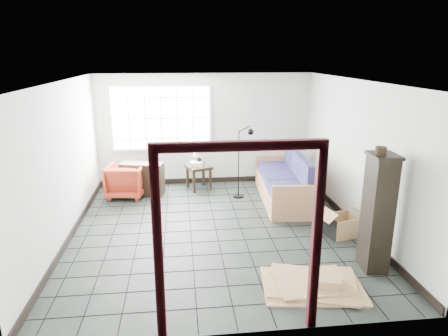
{
  "coord_description": "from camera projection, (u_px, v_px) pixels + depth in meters",
  "views": [
    {
      "loc": [
        -0.59,
        -6.51,
        3.03
      ],
      "look_at": [
        0.18,
        0.3,
        1.06
      ],
      "focal_mm": 32.0,
      "sensor_mm": 36.0,
      "label": 1
    }
  ],
  "objects": [
    {
      "name": "ground",
      "position": [
        216.0,
        230.0,
        7.11
      ],
      "size": [
        5.5,
        5.5,
        0.0
      ],
      "primitive_type": "plane",
      "color": "black",
      "rests_on": "ground"
    },
    {
      "name": "room_shell",
      "position": [
        215.0,
        137.0,
        6.68
      ],
      "size": [
        5.02,
        5.52,
        2.61
      ],
      "color": "silver",
      "rests_on": "ground"
    },
    {
      "name": "window_panel",
      "position": [
        161.0,
        118.0,
        9.14
      ],
      "size": [
        2.32,
        0.08,
        1.52
      ],
      "color": "silver",
      "rests_on": "ground"
    },
    {
      "name": "doorway_trim",
      "position": [
        239.0,
        218.0,
        4.15
      ],
      "size": [
        1.8,
        0.08,
        2.2
      ],
      "color": "#3D0E13",
      "rests_on": "ground"
    },
    {
      "name": "futon_sofa",
      "position": [
        287.0,
        183.0,
        8.46
      ],
      "size": [
        1.03,
        2.39,
        1.04
      ],
      "rotation": [
        0.0,
        0.0,
        -0.06
      ],
      "color": "#A26B49",
      "rests_on": "ground"
    },
    {
      "name": "armchair",
      "position": [
        126.0,
        179.0,
        8.69
      ],
      "size": [
        0.87,
        0.83,
        0.79
      ],
      "primitive_type": "imported",
      "rotation": [
        0.0,
        0.0,
        3.0
      ],
      "color": "maroon",
      "rests_on": "ground"
    },
    {
      "name": "side_table",
      "position": [
        199.0,
        170.0,
        9.14
      ],
      "size": [
        0.65,
        0.65,
        0.55
      ],
      "rotation": [
        0.0,
        0.0,
        0.34
      ],
      "color": "black",
      "rests_on": "ground"
    },
    {
      "name": "table_lamp",
      "position": [
        199.0,
        152.0,
        9.1
      ],
      "size": [
        0.28,
        0.28,
        0.43
      ],
      "rotation": [
        0.0,
        0.0,
        0.0
      ],
      "color": "black",
      "rests_on": "side_table"
    },
    {
      "name": "projector",
      "position": [
        196.0,
        164.0,
        9.09
      ],
      "size": [
        0.31,
        0.26,
        0.1
      ],
      "rotation": [
        0.0,
        0.0,
        -0.16
      ],
      "color": "silver",
      "rests_on": "side_table"
    },
    {
      "name": "floor_lamp",
      "position": [
        244.0,
        160.0,
        8.52
      ],
      "size": [
        0.46,
        0.29,
        1.58
      ],
      "rotation": [
        0.0,
        0.0,
        0.23
      ],
      "color": "black",
      "rests_on": "ground"
    },
    {
      "name": "console_shelf",
      "position": [
        142.0,
        179.0,
        8.82
      ],
      "size": [
        0.98,
        0.56,
        0.72
      ],
      "rotation": [
        0.0,
        0.0,
        -0.23
      ],
      "color": "black",
      "rests_on": "ground"
    },
    {
      "name": "tall_shelf",
      "position": [
        378.0,
        212.0,
        5.62
      ],
      "size": [
        0.38,
        0.49,
        1.72
      ],
      "rotation": [
        0.0,
        0.0,
        -0.05
      ],
      "color": "black",
      "rests_on": "ground"
    },
    {
      "name": "pot",
      "position": [
        381.0,
        151.0,
        5.32
      ],
      "size": [
        0.19,
        0.19,
        0.11
      ],
      "rotation": [
        0.0,
        0.0,
        -0.29
      ],
      "color": "black",
      "rests_on": "tall_shelf"
    },
    {
      "name": "open_box",
      "position": [
        342.0,
        225.0,
        6.88
      ],
      "size": [
        0.93,
        0.59,
        0.48
      ],
      "rotation": [
        0.0,
        0.0,
        0.23
      ],
      "color": "#A36E4E",
      "rests_on": "ground"
    },
    {
      "name": "cardboard_pile",
      "position": [
        314.0,
        283.0,
        5.36
      ],
      "size": [
        1.42,
        1.17,
        0.19
      ],
      "rotation": [
        0.0,
        0.0,
        -0.17
      ],
      "color": "#A36E4E",
      "rests_on": "ground"
    }
  ]
}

